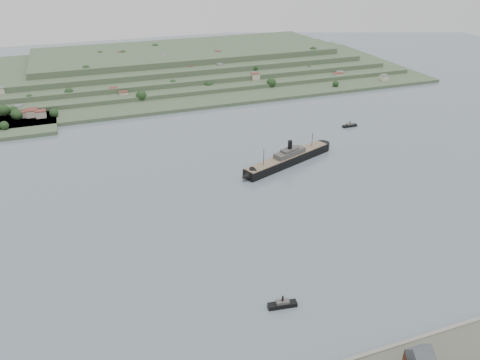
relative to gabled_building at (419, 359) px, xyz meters
name	(u,v)px	position (x,y,z in m)	size (l,w,h in m)	color
ground	(241,211)	(-27.50, 164.00, -8.19)	(1400.00, 1400.00, 0.00)	slate
gabled_building	(419,359)	(0.00, 0.00, 0.00)	(10.40, 10.18, 14.09)	#4D291B
far_peninsula	(166,68)	(0.41, 557.10, 3.69)	(760.00, 309.00, 30.00)	#3F5438
steamship	(286,160)	(37.35, 224.76, -3.37)	(104.11, 49.20, 26.10)	black
tugboat	(282,304)	(-40.80, 60.79, -6.41)	(16.59, 6.51, 7.27)	black
ferry_east	(350,125)	(141.95, 287.11, -6.70)	(16.64, 5.10, 6.19)	black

